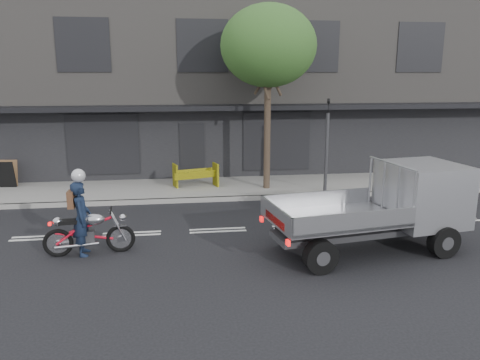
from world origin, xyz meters
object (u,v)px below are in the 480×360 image
street_tree (268,46)px  traffic_light_pole (326,151)px  motorcycle (89,232)px  rider (82,218)px  flatbed_ute (407,199)px  sandwich_board (6,175)px  construction_barrier (196,176)px

street_tree → traffic_light_pole: street_tree is taller
motorcycle → rider: (-0.15, -0.00, 0.34)m
rider → flatbed_ute: flatbed_ute is taller
motorcycle → sandwich_board: size_ratio=2.18×
flatbed_ute → sandwich_board: 14.19m
street_tree → flatbed_ute: 7.68m
motorcycle → construction_barrier: (2.84, 5.88, 0.03)m
traffic_light_pole → construction_barrier: bearing=165.6°
sandwich_board → rider: bearing=-53.6°
street_tree → motorcycle: street_tree is taller
street_tree → traffic_light_pole: 4.23m
traffic_light_pole → construction_barrier: size_ratio=2.13×
rider → construction_barrier: rider is taller
rider → sandwich_board: (-4.06, 6.84, -0.27)m
street_tree → sandwich_board: size_ratio=6.71×
construction_barrier → sandwich_board: sandwich_board is taller
motorcycle → sandwich_board: bearing=116.4°
motorcycle → sandwich_board: 8.03m
rider → construction_barrier: bearing=-32.1°
traffic_light_pole → motorcycle: size_ratio=1.60×
traffic_light_pole → construction_barrier: traffic_light_pole is taller
flatbed_ute → construction_barrier: bearing=119.1°
traffic_light_pole → motorcycle: 8.89m
construction_barrier → traffic_light_pole: bearing=-14.4°
construction_barrier → sandwich_board: 7.11m
motorcycle → rider: rider is taller
rider → traffic_light_pole: bearing=-63.6°
rider → street_tree: bearing=-50.6°
flatbed_ute → traffic_light_pole: bearing=85.6°
rider → construction_barrier: (2.99, 5.88, -0.31)m
street_tree → flatbed_ute: (2.42, -6.10, -3.99)m
street_tree → flatbed_ute: bearing=-68.4°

